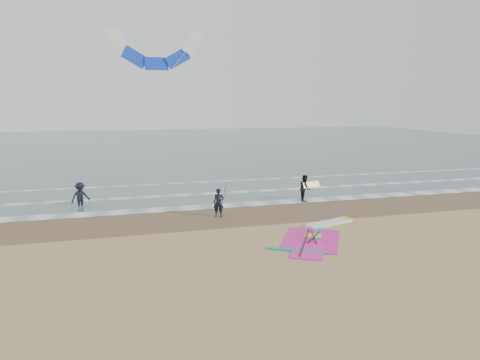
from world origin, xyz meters
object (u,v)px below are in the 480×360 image
object	(u,v)px
person_walking	(305,188)
surf_kite	(156,53)
windsurf_rig	(318,235)
person_wading	(80,191)
person_standing	(219,203)

from	to	relation	value
person_walking	surf_kite	size ratio (longest dim) A/B	0.17
person_walking	windsurf_rig	bearing A→B (deg)	176.71
person_walking	person_wading	xyz separation A→B (m)	(-13.97, 2.41, 0.06)
person_standing	surf_kite	world-z (taller)	surf_kite
person_standing	person_walking	distance (m)	6.68
person_walking	surf_kite	distance (m)	13.46
person_standing	person_walking	xyz separation A→B (m)	(6.25, 2.34, 0.06)
person_standing	person_wading	bearing A→B (deg)	168.76
windsurf_rig	surf_kite	distance (m)	16.76
windsurf_rig	person_wading	world-z (taller)	person_wading
person_standing	person_wading	xyz separation A→B (m)	(-7.72, 4.75, 0.12)
person_wading	surf_kite	bearing A→B (deg)	-0.27
windsurf_rig	person_standing	size ratio (longest dim) A/B	3.69
person_wading	surf_kite	world-z (taller)	surf_kite
windsurf_rig	person_wading	distance (m)	14.97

